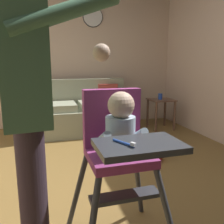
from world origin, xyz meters
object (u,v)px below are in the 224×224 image
object	(u,v)px
adult_standing	(28,103)
toy_ball_second	(157,154)
sippy_cup	(160,96)
couch	(77,112)
wall_clock	(93,17)
side_table	(161,107)
high_chair	(119,140)

from	to	relation	value
adult_standing	toy_ball_second	distance (m)	1.99
sippy_cup	adult_standing	bearing A→B (deg)	-128.70
toy_ball_second	sippy_cup	xyz separation A→B (m)	(0.66, 1.27, 0.49)
couch	adult_standing	bearing A→B (deg)	-12.25
couch	wall_clock	size ratio (longest dim) A/B	4.95
couch	wall_clock	distance (m)	1.71
couch	side_table	world-z (taller)	couch
high_chair	toy_ball_second	world-z (taller)	high_chair
adult_standing	toy_ball_second	world-z (taller)	adult_standing
side_table	couch	bearing A→B (deg)	170.15
couch	adult_standing	size ratio (longest dim) A/B	1.07
adult_standing	wall_clock	xyz separation A→B (m)	(0.98, 3.20, 0.99)
high_chair	adult_standing	bearing A→B (deg)	-85.09
toy_ball_second	side_table	distance (m)	1.47
high_chair	side_table	xyz separation A→B (m)	(1.52, 2.43, -0.31)
toy_ball_second	high_chair	bearing A→B (deg)	-125.89
sippy_cup	toy_ball_second	bearing A→B (deg)	-117.56
high_chair	side_table	world-z (taller)	high_chair
couch	side_table	xyz separation A→B (m)	(1.42, -0.25, 0.05)
couch	sippy_cup	xyz separation A→B (m)	(1.39, -0.25, 0.24)
adult_standing	wall_clock	world-z (taller)	wall_clock
couch	wall_clock	world-z (taller)	wall_clock
toy_ball_second	sippy_cup	size ratio (longest dim) A/B	1.68
adult_standing	high_chair	bearing A→B (deg)	0.07
adult_standing	sippy_cup	size ratio (longest dim) A/B	16.60
adult_standing	toy_ball_second	size ratio (longest dim) A/B	9.90
sippy_cup	wall_clock	world-z (taller)	wall_clock
toy_ball_second	wall_clock	world-z (taller)	wall_clock
adult_standing	sippy_cup	distance (m)	3.20
side_table	wall_clock	bearing A→B (deg)	144.92
wall_clock	couch	bearing A→B (deg)	-129.05
sippy_cup	wall_clock	bearing A→B (deg)	144.37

